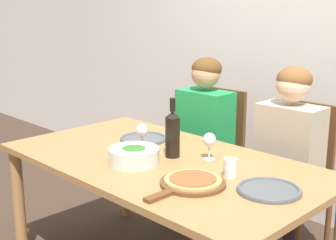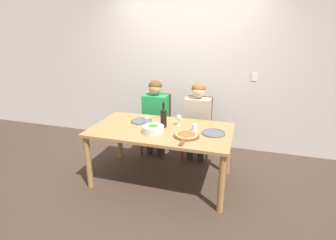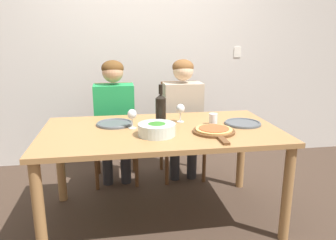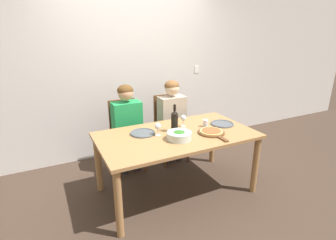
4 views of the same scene
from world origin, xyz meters
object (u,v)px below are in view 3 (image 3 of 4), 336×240
at_px(dinner_plate_right, 243,123).
at_px(wine_glass_left, 132,115).
at_px(person_man, 183,109).
at_px(wine_glass_right, 180,110).
at_px(wine_bottle, 161,110).
at_px(chair_right, 181,127).
at_px(pizza_on_board, 214,131).
at_px(broccoli_bowl, 157,129).
at_px(dinner_plate_left, 115,124).
at_px(chair_left, 115,130).
at_px(water_tumbler, 213,119).
at_px(person_woman, 114,111).

bearing_deg(dinner_plate_right, wine_glass_left, 178.47).
bearing_deg(person_man, wine_glass_right, -104.15).
distance_m(wine_bottle, dinner_plate_right, 0.67).
relative_size(chair_right, dinner_plate_right, 3.35).
height_order(person_man, pizza_on_board, person_man).
xyz_separation_m(wine_bottle, broccoli_bowl, (-0.06, -0.23, -0.09)).
bearing_deg(chair_right, dinner_plate_left, -134.77).
bearing_deg(pizza_on_board, chair_right, 92.27).
distance_m(chair_left, water_tumbler, 1.16).
bearing_deg(person_man, dinner_plate_left, -140.14).
xyz_separation_m(wine_bottle, dinner_plate_left, (-0.36, 0.11, -0.13)).
distance_m(wine_glass_left, water_tumbler, 0.64).
distance_m(chair_left, wine_bottle, 0.94).
bearing_deg(broccoli_bowl, dinner_plate_left, 131.70).
bearing_deg(pizza_on_board, dinner_plate_right, 32.75).
xyz_separation_m(person_woman, broccoli_bowl, (0.30, -0.90, 0.06)).
bearing_deg(wine_bottle, water_tumbler, -3.39).
height_order(chair_right, pizza_on_board, chair_right).
bearing_deg(chair_right, wine_glass_right, -101.81).
relative_size(person_woman, broccoli_bowl, 4.54).
relative_size(person_man, pizza_on_board, 2.71).
xyz_separation_m(chair_right, water_tumbler, (0.10, -0.81, 0.28)).
xyz_separation_m(person_man, pizza_on_board, (0.04, -0.91, 0.04)).
bearing_deg(person_man, dinner_plate_right, -64.90).
xyz_separation_m(person_woman, wine_glass_right, (0.53, -0.57, 0.12)).
xyz_separation_m(chair_left, dinner_plate_right, (1.01, -0.84, 0.25)).
bearing_deg(dinner_plate_right, wine_bottle, 175.82).
relative_size(chair_right, water_tumbler, 10.67).
xyz_separation_m(person_woman, water_tumbler, (0.78, -0.70, 0.07)).
distance_m(person_woman, water_tumbler, 1.04).
xyz_separation_m(person_man, dinner_plate_right, (0.34, -0.72, 0.03)).
bearing_deg(dinner_plate_right, person_woman, 144.67).
height_order(person_man, wine_glass_right, person_man).
height_order(person_woman, person_man, same).
relative_size(broccoli_bowl, pizza_on_board, 0.60).
bearing_deg(broccoli_bowl, water_tumbler, 22.86).
relative_size(pizza_on_board, wine_glass_right, 2.98).
distance_m(person_man, water_tumbler, 0.71).
distance_m(wine_bottle, pizza_on_board, 0.45).
relative_size(chair_left, wine_bottle, 2.95).
distance_m(dinner_plate_left, wine_glass_right, 0.54).
xyz_separation_m(broccoli_bowl, water_tumbler, (0.48, 0.20, 0.00)).
distance_m(person_woman, dinner_plate_right, 1.24).
bearing_deg(wine_glass_left, dinner_plate_left, 135.87).
height_order(chair_left, water_tumbler, chair_left).
xyz_separation_m(chair_left, person_man, (0.68, -0.12, 0.22)).
xyz_separation_m(chair_left, chair_right, (0.68, 0.00, 0.00)).
bearing_deg(pizza_on_board, person_woman, 128.31).
relative_size(person_man, wine_bottle, 3.69).
bearing_deg(pizza_on_board, wine_glass_left, 159.89).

